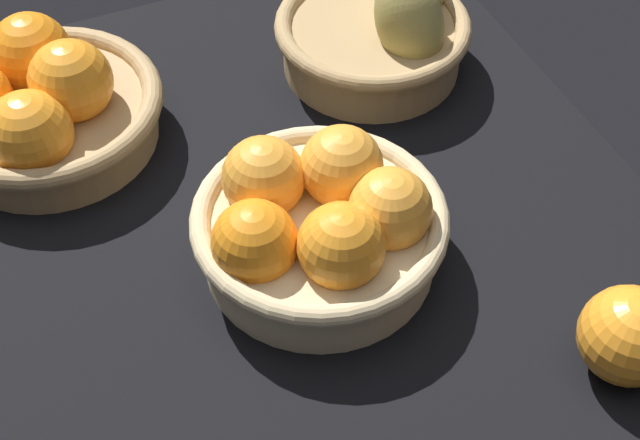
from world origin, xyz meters
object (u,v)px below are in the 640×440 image
(basket_center, at_px, (319,224))
(basket_far_left_pears, at_px, (383,29))
(loose_orange_front_gap, at_px, (629,336))
(basket_near_left, at_px, (39,105))

(basket_center, bearing_deg, basket_far_left_pears, 142.73)
(basket_far_left_pears, distance_m, loose_orange_front_gap, 0.43)
(basket_near_left, relative_size, loose_orange_front_gap, 2.83)
(basket_near_left, bearing_deg, loose_orange_front_gap, 39.34)
(basket_far_left_pears, relative_size, loose_orange_front_gap, 2.67)
(loose_orange_front_gap, bearing_deg, basket_center, -137.70)
(basket_center, relative_size, basket_near_left, 0.97)
(basket_center, height_order, basket_far_left_pears, basket_far_left_pears)
(basket_far_left_pears, bearing_deg, basket_near_left, -93.77)
(basket_near_left, bearing_deg, basket_far_left_pears, 86.23)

